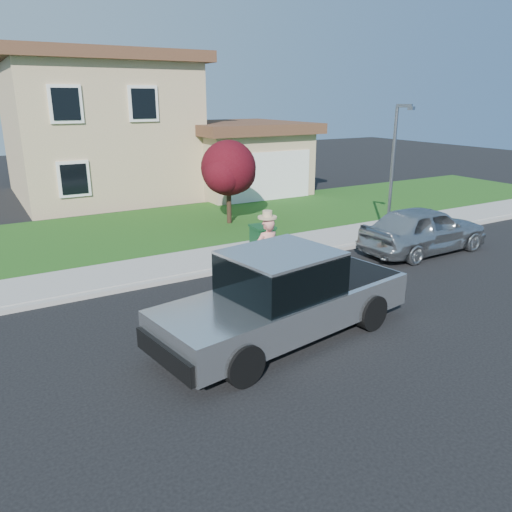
{
  "coord_description": "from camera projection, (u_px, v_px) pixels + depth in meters",
  "views": [
    {
      "loc": [
        -6.1,
        -9.4,
        4.85
      ],
      "look_at": [
        -0.33,
        0.51,
        1.2
      ],
      "focal_mm": 35.0,
      "sensor_mm": 36.0,
      "label": 1
    }
  ],
  "objects": [
    {
      "name": "trash_bin",
      "position": [
        262.0,
        242.0,
        15.16
      ],
      "size": [
        0.69,
        0.78,
        1.02
      ],
      "rotation": [
        0.0,
        0.0,
        -0.09
      ],
      "color": "#103B1C",
      "rests_on": "sidewalk"
    },
    {
      "name": "lawn",
      "position": [
        183.0,
        225.0,
        19.6
      ],
      "size": [
        40.0,
        7.0,
        0.1
      ],
      "primitive_type": "cube",
      "color": "#154413",
      "rests_on": "ground"
    },
    {
      "name": "pickup_truck",
      "position": [
        284.0,
        298.0,
        10.33
      ],
      "size": [
        6.07,
        2.86,
        1.92
      ],
      "rotation": [
        0.0,
        0.0,
        0.16
      ],
      "color": "black",
      "rests_on": "ground"
    },
    {
      "name": "ornamental_tree",
      "position": [
        229.0,
        171.0,
        19.21
      ],
      "size": [
        2.36,
        2.12,
        3.23
      ],
      "color": "black",
      "rests_on": "lawn"
    },
    {
      "name": "woman",
      "position": [
        267.0,
        251.0,
        13.17
      ],
      "size": [
        0.7,
        0.5,
        2.07
      ],
      "rotation": [
        0.0,
        0.0,
        3.17
      ],
      "color": "#E1887B",
      "rests_on": "ground"
    },
    {
      "name": "house",
      "position": [
        127.0,
        132.0,
        25.29
      ],
      "size": [
        14.0,
        11.3,
        6.85
      ],
      "color": "tan",
      "rests_on": "ground"
    },
    {
      "name": "street_lamp",
      "position": [
        394.0,
        167.0,
        16.56
      ],
      "size": [
        0.38,
        0.6,
        4.66
      ],
      "rotation": [
        0.0,
        0.0,
        0.4
      ],
      "color": "slate",
      "rests_on": "ground"
    },
    {
      "name": "sidewalk",
      "position": [
        237.0,
        255.0,
        15.89
      ],
      "size": [
        40.0,
        2.0,
        0.15
      ],
      "primitive_type": "cube",
      "color": "gray",
      "rests_on": "ground"
    },
    {
      "name": "curb",
      "position": [
        254.0,
        265.0,
        14.98
      ],
      "size": [
        40.0,
        0.2,
        0.12
      ],
      "primitive_type": "cube",
      "color": "gray",
      "rests_on": "ground"
    },
    {
      "name": "ground",
      "position": [
        278.0,
        306.0,
        12.14
      ],
      "size": [
        80.0,
        80.0,
        0.0
      ],
      "primitive_type": "plane",
      "color": "black",
      "rests_on": "ground"
    },
    {
      "name": "sedan",
      "position": [
        424.0,
        229.0,
        16.16
      ],
      "size": [
        4.59,
        1.9,
        1.55
      ],
      "primitive_type": "imported",
      "rotation": [
        0.0,
        0.0,
        1.59
      ],
      "color": "#A8ABAF",
      "rests_on": "ground"
    }
  ]
}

